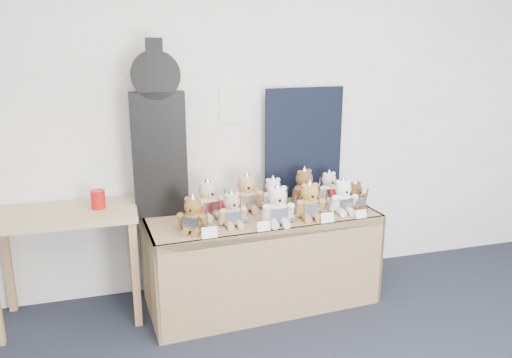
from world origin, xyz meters
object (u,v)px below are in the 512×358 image
object	(u,v)px
teddy_front_right	(310,202)
teddy_front_end	(355,197)
teddy_back_centre_right	(273,194)
teddy_front_centre	(278,207)
teddy_back_end	(329,188)
display_table	(264,237)
teddy_back_centre_left	(247,194)
side_table	(66,230)
teddy_back_right	(305,188)
teddy_front_far_right	(343,197)
red_cup	(98,199)
teddy_front_far_left	(193,216)
teddy_back_left	(209,200)
guitar_case	(158,132)
teddy_front_left	(232,210)

from	to	relation	value
teddy_front_right	teddy_front_end	size ratio (longest dim) A/B	1.20
teddy_front_end	teddy_back_centre_right	xyz separation A→B (m)	(-0.56, 0.21, 0.01)
teddy_front_centre	teddy_back_end	distance (m)	0.66
display_table	teddy_back_centre_left	size ratio (longest dim) A/B	5.36
display_table	side_table	xyz separation A→B (m)	(-1.33, 0.20, 0.12)
teddy_front_centre	teddy_back_right	world-z (taller)	same
teddy_back_right	teddy_front_far_right	bearing A→B (deg)	-67.99
teddy_front_end	teddy_front_right	bearing A→B (deg)	175.83
teddy_front_centre	teddy_front_right	bearing A→B (deg)	14.92
red_cup	teddy_front_far_left	bearing A→B (deg)	-30.31
display_table	teddy_back_left	world-z (taller)	teddy_back_left
red_cup	teddy_back_right	bearing A→B (deg)	0.29
teddy_front_far_left	teddy_back_end	bearing A→B (deg)	42.65
display_table	side_table	size ratio (longest dim) A/B	1.77
teddy_back_left	teddy_back_right	size ratio (longest dim) A/B	0.99
guitar_case	teddy_back_end	xyz separation A→B (m)	(1.27, -0.04, -0.49)
teddy_front_far_left	teddy_front_centre	size ratio (longest dim) A/B	0.88
teddy_front_end	teddy_front_far_left	bearing A→B (deg)	170.22
teddy_front_far_left	teddy_front_left	distance (m)	0.27
teddy_front_end	teddy_back_end	distance (m)	0.28
guitar_case	red_cup	distance (m)	0.61
teddy_back_left	teddy_back_centre_right	world-z (taller)	teddy_back_left
teddy_front_far_left	teddy_front_right	world-z (taller)	teddy_front_right
teddy_front_left	teddy_back_left	world-z (taller)	teddy_back_left
teddy_front_far_right	teddy_front_end	size ratio (longest dim) A/B	1.15
side_table	teddy_front_right	distance (m)	1.66
teddy_back_end	teddy_front_left	bearing A→B (deg)	-164.36
teddy_back_centre_left	teddy_back_centre_right	xyz separation A→B (m)	(0.20, 0.00, -0.02)
side_table	teddy_back_centre_right	size ratio (longest dim) A/B	3.60
teddy_back_left	teddy_back_centre_left	bearing A→B (deg)	-4.29
teddy_front_right	teddy_back_end	world-z (taller)	teddy_front_right
display_table	teddy_back_centre_left	world-z (taller)	teddy_back_centre_left
teddy_back_centre_right	teddy_back_right	size ratio (longest dim) A/B	0.86
teddy_back_centre_right	teddy_front_left	bearing A→B (deg)	-140.26
display_table	side_table	bearing A→B (deg)	167.86
red_cup	teddy_back_left	xyz separation A→B (m)	(0.73, -0.09, -0.05)
guitar_case	teddy_front_end	world-z (taller)	guitar_case
teddy_front_far_left	teddy_back_right	distance (m)	0.97
teddy_front_right	teddy_back_centre_left	distance (m)	0.47
teddy_back_right	teddy_front_far_left	bearing A→B (deg)	-171.79
teddy_front_far_right	teddy_back_left	bearing A→B (deg)	171.54
teddy_front_right	teddy_back_centre_left	size ratio (longest dim) A/B	0.93
red_cup	teddy_back_left	world-z (taller)	teddy_back_left
teddy_front_centre	teddy_front_end	world-z (taller)	teddy_front_centre
red_cup	teddy_front_far_left	xyz separation A→B (m)	(0.58, -0.34, -0.06)
guitar_case	teddy_front_end	bearing A→B (deg)	-11.63
teddy_front_end	teddy_back_left	distance (m)	1.06
teddy_front_right	teddy_back_centre_right	size ratio (longest dim) A/B	1.11
teddy_front_far_left	teddy_front_right	xyz separation A→B (m)	(0.82, 0.03, 0.01)
guitar_case	teddy_back_centre_left	xyz separation A→B (m)	(0.60, -0.09, -0.47)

